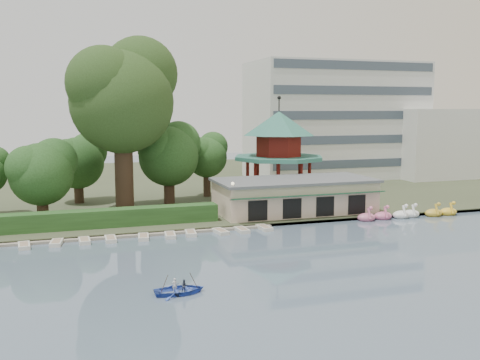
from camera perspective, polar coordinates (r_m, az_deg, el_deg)
name	(u,v)px	position (r m, az deg, el deg)	size (l,w,h in m)	color
ground_plane	(289,279)	(40.09, 5.27, -10.50)	(220.00, 220.00, 0.00)	slate
shore	(165,183)	(89.15, -7.95, -0.35)	(220.00, 70.00, 0.40)	#424930
embankment	(224,228)	(55.81, -1.74, -5.12)	(220.00, 0.60, 0.30)	gray
dock	(105,237)	(53.73, -14.17, -5.88)	(34.00, 1.60, 0.24)	gray
boathouse	(294,195)	(63.06, 5.82, -1.62)	(18.60, 9.39, 3.90)	beige
pavilion	(279,146)	(72.44, 4.14, 3.67)	(12.40, 12.40, 13.50)	beige
office_building	(352,124)	(96.66, 11.81, 5.85)	(38.00, 18.00, 20.00)	silver
hedge	(72,220)	(56.61, -17.47, -4.10)	(30.00, 2.00, 1.80)	#295120
lamp_post	(233,194)	(57.22, -0.78, -1.54)	(0.36, 0.36, 4.28)	black
big_tree	(123,93)	(63.53, -12.37, 9.07)	(13.02, 12.13, 20.55)	#3A281C
small_trees	(86,161)	(66.43, -16.12, 1.99)	(39.57, 16.86, 10.49)	#3A281C
swan_boats	(408,214)	(64.56, 17.47, -3.50)	(13.11, 2.12, 1.92)	#D26C8E
moored_rowboats	(112,239)	(52.40, -13.45, -6.14)	(32.53, 2.71, 0.36)	silver
rowboat_with_passengers	(180,286)	(37.11, -6.47, -11.22)	(4.83, 3.46, 2.01)	#3654B7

